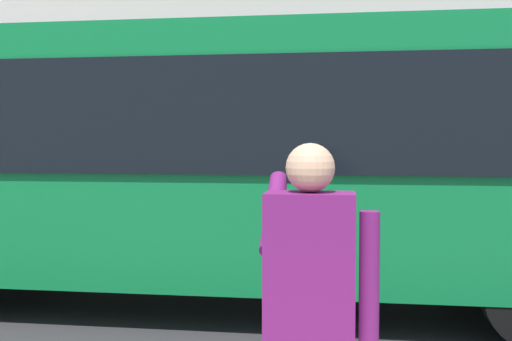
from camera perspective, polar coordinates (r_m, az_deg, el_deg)
The scene contains 3 objects.
ground_plane at distance 7.17m, azimuth 6.89°, elevation -12.24°, with size 60.00×60.00×0.00m, color #2B2B2D.
red_bus at distance 6.80m, azimuth -2.63°, elevation 1.32°, with size 9.05×2.54×3.08m.
pedestrian_photographer at distance 2.76m, azimuth 5.26°, elevation -12.23°, with size 0.53×0.52×1.70m.
Camera 1 is at (-0.13, 6.93, 1.86)m, focal length 42.05 mm.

